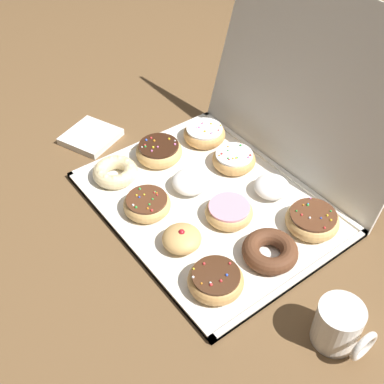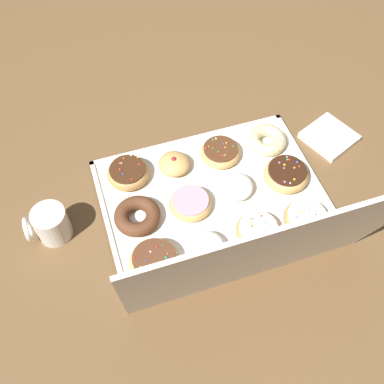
% 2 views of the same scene
% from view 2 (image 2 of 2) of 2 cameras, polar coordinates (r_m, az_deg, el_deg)
% --- Properties ---
extents(ground_plane, '(3.00, 3.00, 0.00)m').
position_cam_2_polar(ground_plane, '(1.19, 2.69, -1.12)').
color(ground_plane, brown).
extents(donut_box, '(0.57, 0.44, 0.01)m').
position_cam_2_polar(donut_box, '(1.19, 2.70, -0.98)').
color(donut_box, silver).
rests_on(donut_box, ground).
extents(box_lid_open, '(0.57, 0.12, 0.43)m').
position_cam_2_polar(box_lid_open, '(0.88, 9.39, -7.80)').
color(box_lid_open, silver).
rests_on(box_lid_open, ground).
extents(cruller_donut_0, '(0.11, 0.11, 0.04)m').
position_cam_2_polar(cruller_donut_0, '(1.30, 9.34, 6.45)').
color(cruller_donut_0, beige).
rests_on(cruller_donut_0, donut_box).
extents(sprinkle_donut_1, '(0.11, 0.11, 0.04)m').
position_cam_2_polar(sprinkle_donut_1, '(1.25, 3.55, 4.99)').
color(sprinkle_donut_1, tan).
rests_on(sprinkle_donut_1, donut_box).
extents(jelly_filled_donut_2, '(0.08, 0.08, 0.05)m').
position_cam_2_polar(jelly_filled_donut_2, '(1.22, -2.25, 3.55)').
color(jelly_filled_donut_2, tan).
rests_on(jelly_filled_donut_2, donut_box).
extents(sprinkle_donut_3, '(0.11, 0.11, 0.04)m').
position_cam_2_polar(sprinkle_donut_3, '(1.22, -8.02, 2.38)').
color(sprinkle_donut_3, tan).
rests_on(sprinkle_donut_3, donut_box).
extents(sprinkle_donut_4, '(0.12, 0.12, 0.04)m').
position_cam_2_polar(sprinkle_donut_4, '(1.22, 11.79, 2.03)').
color(sprinkle_donut_4, tan).
rests_on(sprinkle_donut_4, donut_box).
extents(powdered_filled_donut_5, '(0.09, 0.09, 0.04)m').
position_cam_2_polar(powdered_filled_donut_5, '(1.18, 5.54, 0.70)').
color(powdered_filled_donut_5, white).
rests_on(powdered_filled_donut_5, donut_box).
extents(pink_frosted_donut_6, '(0.11, 0.11, 0.04)m').
position_cam_2_polar(pink_frosted_donut_6, '(1.15, -0.20, -1.41)').
color(pink_frosted_donut_6, tan).
rests_on(pink_frosted_donut_6, donut_box).
extents(chocolate_cake_ring_donut_7, '(0.12, 0.12, 0.04)m').
position_cam_2_polar(chocolate_cake_ring_donut_7, '(1.14, -6.89, -2.88)').
color(chocolate_cake_ring_donut_7, '#59331E').
rests_on(chocolate_cake_ring_donut_7, donut_box).
extents(sprinkle_donut_8, '(0.11, 0.11, 0.04)m').
position_cam_2_polar(sprinkle_donut_8, '(1.16, 14.07, -3.19)').
color(sprinkle_donut_8, tan).
rests_on(sprinkle_donut_8, donut_box).
extents(sprinkle_donut_9, '(0.11, 0.11, 0.04)m').
position_cam_2_polar(sprinkle_donut_9, '(1.12, 8.24, -4.77)').
color(sprinkle_donut_9, tan).
rests_on(sprinkle_donut_9, donut_box).
extents(powdered_filled_donut_10, '(0.08, 0.08, 0.04)m').
position_cam_2_polar(powdered_filled_donut_10, '(1.09, 1.98, -6.83)').
color(powdered_filled_donut_10, white).
rests_on(powdered_filled_donut_10, donut_box).
extents(sprinkle_donut_11, '(0.12, 0.12, 0.04)m').
position_cam_2_polar(sprinkle_donut_11, '(1.07, -4.73, -8.58)').
color(sprinkle_donut_11, tan).
rests_on(sprinkle_donut_11, donut_box).
extents(coffee_mug, '(0.10, 0.08, 0.09)m').
position_cam_2_polar(coffee_mug, '(1.15, -17.33, -3.83)').
color(coffee_mug, white).
rests_on(coffee_mug, ground).
extents(napkin_stack, '(0.17, 0.17, 0.02)m').
position_cam_2_polar(napkin_stack, '(1.37, 16.79, 6.62)').
color(napkin_stack, white).
rests_on(napkin_stack, ground).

